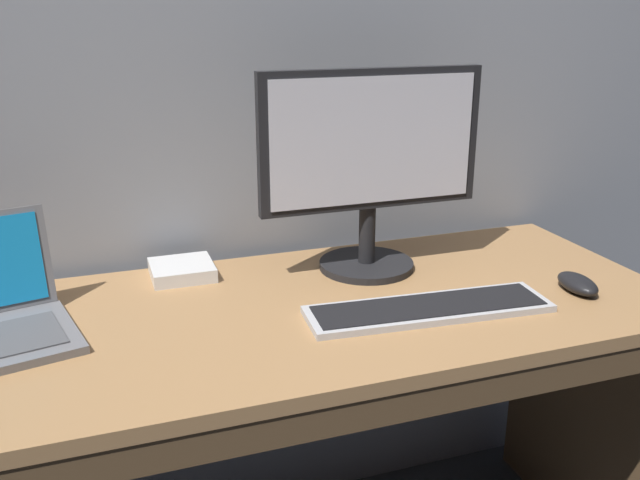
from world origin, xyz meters
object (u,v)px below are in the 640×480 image
computer_mouse (578,284)px  external_drive_box (182,270)px  wired_keyboard (429,309)px  external_monitor (371,162)px

computer_mouse → external_drive_box: (-0.79, 0.37, -0.00)m
computer_mouse → wired_keyboard: bearing=-177.3°
external_monitor → external_drive_box: size_ratio=3.70×
wired_keyboard → external_drive_box: (-0.44, 0.36, 0.01)m
external_monitor → computer_mouse: 0.52m
computer_mouse → external_drive_box: computer_mouse is taller
external_monitor → wired_keyboard: external_monitor is taller
wired_keyboard → external_drive_box: 0.57m
external_monitor → wired_keyboard: 0.36m
external_drive_box → wired_keyboard: bearing=-39.3°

